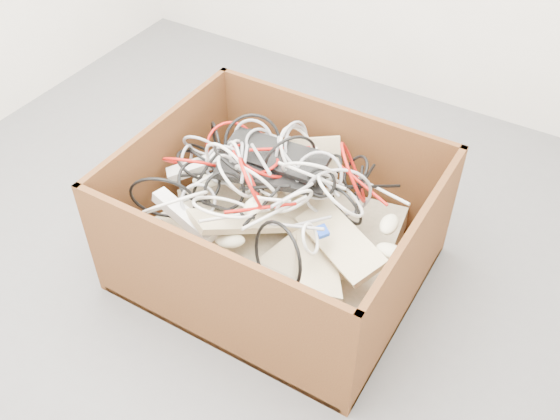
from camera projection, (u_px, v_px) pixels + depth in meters
The scene contains 8 objects.
ground at pixel (221, 247), 2.63m from camera, with size 3.00×3.00×0.00m, color #545456.
cardboard_box at pixel (274, 242), 2.46m from camera, with size 1.07×0.89×0.53m.
keyboard_pile at pixel (276, 214), 2.37m from camera, with size 0.96×0.76×0.35m.
mice_scatter at pixel (284, 217), 2.26m from camera, with size 0.87×0.62×0.20m.
power_strip_left at pixel (203, 164), 2.47m from camera, with size 0.29×0.05×0.04m, color white.
power_strip_right at pixel (184, 216), 2.26m from camera, with size 0.28×0.06×0.04m, color white.
vga_plug at pixel (322, 231), 2.19m from camera, with size 0.04×0.04×0.02m, color #0C34B9.
cable_tangle at pixel (259, 173), 2.35m from camera, with size 0.95×0.79×0.44m.
Camera 1 is at (1.15, -1.44, 1.91)m, focal length 40.77 mm.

